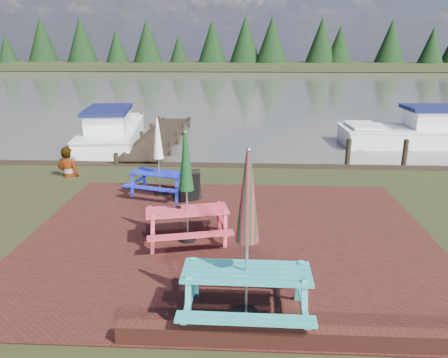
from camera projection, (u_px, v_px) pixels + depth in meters
The scene contains 13 objects.
ground at pixel (228, 259), 8.77m from camera, with size 120.00×120.00×0.00m, color black.
paving at pixel (230, 237), 9.72m from camera, with size 9.00×7.50×0.02m, color #3C1813.
brick_wall at pixel (369, 332), 6.32m from camera, with size 6.21×1.79×0.30m.
water at pixel (243, 86), 44.04m from camera, with size 120.00×60.00×0.02m, color #403E37.
far_treeline at pixel (245, 48), 70.70m from camera, with size 120.00×10.00×8.10m.
picnic_table_teal at pixel (247, 264), 6.62m from camera, with size 1.99×1.77×2.73m.
picnic_table_red at pixel (187, 205), 9.31m from camera, with size 2.06×1.92×2.44m.
picnic_table_blue at pixel (159, 169), 12.22m from camera, with size 1.94×1.82×2.22m.
chalkboard at pixel (191, 186), 11.84m from camera, with size 0.56×0.68×0.84m.
jetty at pixel (161, 137), 19.66m from camera, with size 1.76×9.08×1.00m.
boat_jetty at pixel (112, 132), 19.27m from camera, with size 3.15×6.79×1.89m.
boat_near at pixel (426, 133), 19.17m from camera, with size 7.07×2.62×1.90m.
person at pixel (66, 147), 13.91m from camera, with size 0.71×0.47×1.95m, color gray.
Camera 1 is at (0.32, -7.89, 4.16)m, focal length 35.00 mm.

